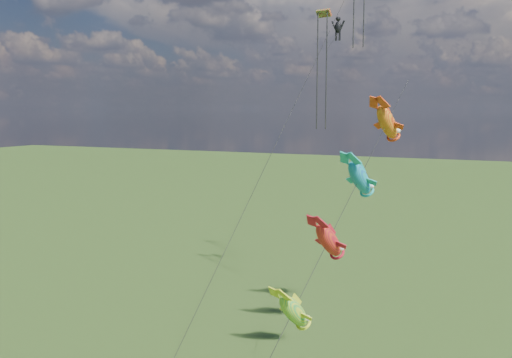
% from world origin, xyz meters
% --- Properties ---
extents(fish_windsock_rig, '(4.76, 15.32, 16.05)m').
position_xyz_m(fish_windsock_rig, '(16.25, 9.65, 9.02)').
color(fish_windsock_rig, brown).
rests_on(fish_windsock_rig, ground).
extents(parafoil_rig, '(6.76, 16.63, 26.40)m').
position_xyz_m(parafoil_rig, '(13.04, 18.17, 19.80)').
color(parafoil_rig, brown).
rests_on(parafoil_rig, ground).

